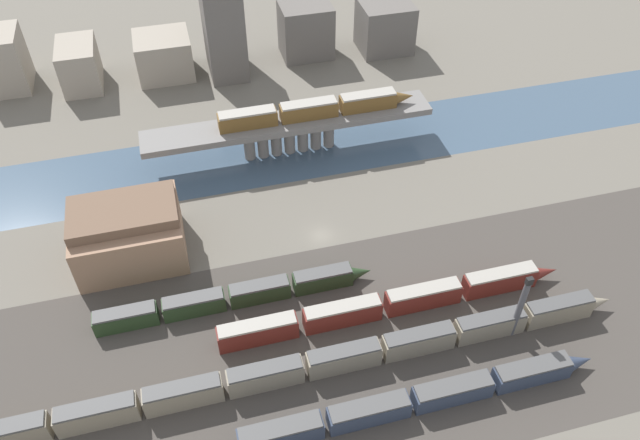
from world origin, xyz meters
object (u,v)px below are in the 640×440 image
object	(u,v)px
train_yard_near	(421,399)
train_yard_mid	(312,365)
train_on_bridge	(316,109)
signal_tower	(520,308)
train_yard_far	(391,303)
warehouse_building	(128,232)
train_yard_outer	(235,296)

from	to	relation	value
train_yard_near	train_yard_mid	size ratio (longest dim) A/B	0.55
train_on_bridge	signal_tower	size ratio (longest dim) A/B	3.09
train_yard_mid	signal_tower	distance (m)	32.13
train_yard_far	signal_tower	xyz separation A→B (m)	(16.88, -8.84, 4.45)
train_on_bridge	signal_tower	distance (m)	56.71
train_yard_near	signal_tower	xyz separation A→B (m)	(18.34, 8.06, 4.73)
train_yard_far	warehouse_building	size ratio (longest dim) A/B	3.17
train_on_bridge	warehouse_building	world-z (taller)	train_on_bridge
train_yard_outer	train_yard_mid	bearing A→B (deg)	-60.69
train_yard_mid	train_on_bridge	bearing A→B (deg)	74.88
train_on_bridge	train_yard_outer	bearing A→B (deg)	-122.10
train_yard_outer	signal_tower	bearing A→B (deg)	-22.43
train_yard_far	train_on_bridge	bearing A→B (deg)	90.80
warehouse_building	train_yard_near	bearing A→B (deg)	-46.93
train_yard_near	train_yard_outer	xyz separation A→B (m)	(-22.41, 24.88, -0.01)
train_yard_mid	train_yard_near	bearing A→B (deg)	-33.67
train_on_bridge	train_yard_near	bearing A→B (deg)	-90.76
warehouse_building	signal_tower	distance (m)	64.89
train_yard_outer	signal_tower	world-z (taller)	signal_tower
train_yard_far	train_yard_outer	distance (m)	25.16
train_yard_near	signal_tower	bearing A→B (deg)	23.74
warehouse_building	train_yard_mid	bearing A→B (deg)	-52.29
train_on_bridge	train_yard_near	distance (m)	62.42
warehouse_building	train_yard_far	bearing A→B (deg)	-30.97
train_on_bridge	train_yard_mid	world-z (taller)	train_on_bridge
train_on_bridge	warehouse_building	bearing A→B (deg)	-151.02
warehouse_building	train_yard_outer	bearing A→B (deg)	-45.31
train_yard_outer	signal_tower	xyz separation A→B (m)	(40.74, -16.82, 4.73)
train_on_bridge	train_yard_far	distance (m)	45.65
train_yard_far	train_yard_outer	bearing A→B (deg)	161.52
train_yard_mid	train_yard_outer	distance (m)	18.24
train_yard_near	warehouse_building	distance (m)	55.53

